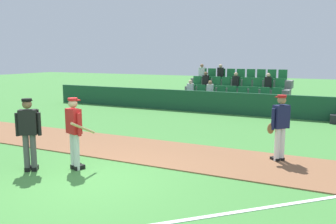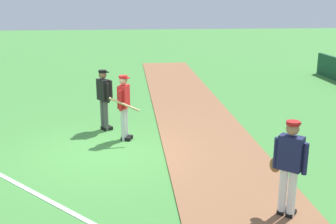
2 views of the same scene
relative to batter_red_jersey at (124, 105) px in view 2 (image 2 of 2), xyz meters
The scene contains 6 objects.
ground_plane 1.37m from the batter_red_jersey, 30.95° to the right, with size 80.00×80.00×0.00m, color #42843A.
infield_dirt_path 2.56m from the batter_red_jersey, 69.51° to the left, with size 28.00×2.50×0.03m, color brown.
foul_line_chalk 4.07m from the batter_red_jersey, 14.60° to the right, with size 12.00×0.10×0.01m, color white.
batter_red_jersey is the anchor object (origin of this frame).
umpire_home_plate 1.06m from the batter_red_jersey, 147.52° to the right, with size 0.53×0.46×1.76m.
runner_navy_jersey 5.20m from the batter_red_jersey, 32.89° to the left, with size 0.54×0.52×1.76m.
Camera 2 is at (9.80, 0.64, 3.74)m, focal length 43.99 mm.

